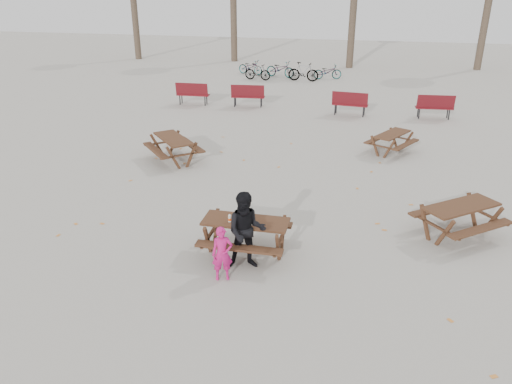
% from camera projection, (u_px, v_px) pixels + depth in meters
% --- Properties ---
extents(ground, '(80.00, 80.00, 0.00)m').
position_uv_depth(ground, '(246.00, 252.00, 10.75)').
color(ground, gray).
rests_on(ground, ground).
extents(main_picnic_table, '(1.80, 1.45, 0.78)m').
position_uv_depth(main_picnic_table, '(246.00, 228.00, 10.51)').
color(main_picnic_table, '#382314').
rests_on(main_picnic_table, ground).
extents(food_tray, '(0.18, 0.11, 0.03)m').
position_uv_depth(food_tray, '(251.00, 223.00, 10.28)').
color(food_tray, white).
rests_on(food_tray, main_picnic_table).
extents(bread_roll, '(0.14, 0.06, 0.05)m').
position_uv_depth(bread_roll, '(251.00, 221.00, 10.26)').
color(bread_roll, tan).
rests_on(bread_roll, food_tray).
extents(soda_bottle, '(0.07, 0.07, 0.17)m').
position_uv_depth(soda_bottle, '(230.00, 219.00, 10.35)').
color(soda_bottle, silver).
rests_on(soda_bottle, main_picnic_table).
extents(child, '(0.47, 0.39, 1.12)m').
position_uv_depth(child, '(222.00, 254.00, 9.61)').
color(child, '#C0186A').
rests_on(child, ground).
extents(adult, '(0.92, 0.80, 1.64)m').
position_uv_depth(adult, '(246.00, 231.00, 9.91)').
color(adult, black).
rests_on(adult, ground).
extents(picnic_table_east, '(2.28, 2.22, 0.76)m').
position_uv_depth(picnic_table_east, '(459.00, 220.00, 11.31)').
color(picnic_table_east, '#382314').
rests_on(picnic_table_east, ground).
extents(picnic_table_north, '(2.27, 2.30, 0.77)m').
position_uv_depth(picnic_table_north, '(174.00, 149.00, 15.94)').
color(picnic_table_north, '#382314').
rests_on(picnic_table_north, ground).
extents(picnic_table_far, '(1.84, 1.96, 0.67)m').
position_uv_depth(picnic_table_far, '(391.00, 143.00, 16.73)').
color(picnic_table_far, '#382314').
rests_on(picnic_table_far, ground).
extents(park_bench_row, '(12.19, 1.18, 1.03)m').
position_uv_depth(park_bench_row, '(302.00, 99.00, 21.85)').
color(park_bench_row, maroon).
rests_on(park_bench_row, ground).
extents(bicycle_row, '(6.41, 2.56, 1.04)m').
position_uv_depth(bicycle_row, '(285.00, 70.00, 28.94)').
color(bicycle_row, black).
rests_on(bicycle_row, ground).
extents(fallen_leaves, '(11.00, 11.00, 0.01)m').
position_uv_depth(fallen_leaves, '(287.00, 206.00, 12.89)').
color(fallen_leaves, orange).
rests_on(fallen_leaves, ground).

